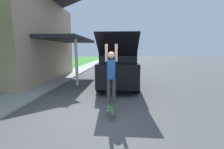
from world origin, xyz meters
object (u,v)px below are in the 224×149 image
Objects in this scene: suv_parked at (119,67)px; skateboarder at (111,73)px; skateboard at (111,109)px; car_down_street at (110,61)px.

suv_parked reaches higher than skateboarder.
suv_parked is 2.88× the size of skateboarder.
skateboard is (-0.14, -4.32, -0.94)m from suv_parked.
car_down_street is 5.59× the size of skateboard.
suv_parked is 7.40× the size of skateboard.
skateboarder is at bearing 91.00° from skateboard.
skateboarder reaches higher than car_down_street.
suv_parked is at bearing -82.62° from car_down_street.
car_down_street is 15.99m from skateboarder.
car_down_street reaches higher than skateboard.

